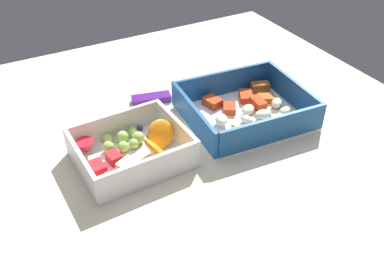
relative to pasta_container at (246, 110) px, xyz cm
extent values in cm
cube|color=beige|center=(-9.86, 0.75, -2.57)|extent=(80.00, 80.00, 2.00)
cube|color=white|center=(-0.26, -0.18, -1.27)|extent=(20.84, 18.17, 0.60)
cube|color=#19518C|center=(-9.72, 0.56, 1.35)|extent=(1.91, 16.68, 4.65)
cube|color=#19518C|center=(9.20, -0.93, 1.35)|extent=(1.91, 16.68, 4.65)
cube|color=#19518C|center=(0.37, 7.84, 1.35)|extent=(18.38, 2.04, 4.65)
cube|color=#19518C|center=(-0.89, -8.20, 1.35)|extent=(18.38, 2.04, 4.65)
ellipsoid|color=beige|center=(0.47, -0.03, 0.02)|extent=(3.46, 3.31, 1.42)
ellipsoid|color=beige|center=(-5.56, -4.54, 0.07)|extent=(3.36, 2.67, 1.49)
ellipsoid|color=beige|center=(1.87, -2.49, 0.05)|extent=(3.19, 2.46, 1.46)
ellipsoid|color=beige|center=(6.05, -3.26, -0.10)|extent=(2.81, 2.22, 1.25)
ellipsoid|color=beige|center=(6.18, -0.59, -0.04)|extent=(3.24, 3.09, 1.33)
ellipsoid|color=beige|center=(-3.39, -5.71, -0.25)|extent=(2.32, 1.82, 1.04)
ellipsoid|color=beige|center=(-1.15, -2.10, -0.19)|extent=(2.25, 2.64, 1.12)
ellipsoid|color=beige|center=(-5.15, -0.46, 0.07)|extent=(3.18, 3.60, 1.50)
cube|color=red|center=(-1.79, 2.27, -0.38)|extent=(3.29, 3.51, 1.19)
cube|color=red|center=(2.92, 4.12, -0.34)|extent=(3.59, 4.11, 1.26)
cube|color=red|center=(3.11, 0.45, -0.09)|extent=(2.09, 3.46, 1.77)
cube|color=red|center=(-3.42, 5.28, -0.25)|extent=(3.04, 3.54, 1.46)
cube|color=brown|center=(6.87, 5.38, -0.13)|extent=(3.80, 2.95, 1.70)
cube|color=#AD5B1E|center=(5.85, 1.99, -0.44)|extent=(3.56, 3.23, 1.07)
cube|color=#387A33|center=(-3.65, -1.72, -0.87)|extent=(0.60, 0.40, 0.20)
cube|color=#387A33|center=(-6.78, -4.71, -0.87)|extent=(0.60, 0.40, 0.20)
cube|color=#387A33|center=(-4.65, -5.98, -0.87)|extent=(0.60, 0.40, 0.20)
cube|color=#387A33|center=(-3.55, -4.21, -0.87)|extent=(0.60, 0.40, 0.20)
cube|color=#387A33|center=(-1.33, -3.61, -0.87)|extent=(0.60, 0.40, 0.20)
cube|color=#387A33|center=(3.33, -2.39, -0.87)|extent=(0.60, 0.40, 0.20)
cube|color=white|center=(-21.28, -1.13, -1.27)|extent=(16.45, 13.85, 0.60)
cube|color=white|center=(-28.95, -1.42, 1.10)|extent=(1.11, 13.26, 4.16)
cube|color=white|center=(-13.61, -0.83, 1.10)|extent=(1.11, 13.26, 4.16)
cube|color=white|center=(-21.53, 5.19, 1.10)|extent=(14.76, 1.16, 4.16)
cube|color=white|center=(-21.04, -7.44, 1.10)|extent=(14.76, 1.16, 4.16)
ellipsoid|color=orange|center=(-16.27, -0.82, 1.40)|extent=(4.73, 3.76, 4.54)
ellipsoid|color=orange|center=(-18.71, -4.49, 1.56)|extent=(4.28, 5.26, 4.87)
cube|color=red|center=(-26.98, -2.09, -0.16)|extent=(2.23, 2.86, 1.63)
cube|color=red|center=(-25.58, -5.59, -0.14)|extent=(2.19, 2.85, 1.66)
cube|color=#F4EACC|center=(-23.20, -3.87, -0.22)|extent=(2.81, 3.09, 1.51)
cube|color=red|center=(-23.98, -0.89, -0.25)|extent=(2.14, 2.65, 1.45)
sphere|color=#9ECC60|center=(-20.21, 0.42, -0.18)|extent=(1.59, 1.59, 1.59)
sphere|color=#9ECC60|center=(-21.92, 1.01, -0.11)|extent=(1.72, 1.72, 1.72)
sphere|color=#9ECC60|center=(-21.14, 3.06, -0.02)|extent=(1.92, 1.92, 1.92)
sphere|color=#9ECC60|center=(-19.08, 1.60, 0.02)|extent=(2.00, 2.00, 2.00)
sphere|color=#9ECC60|center=(-23.24, 3.82, -0.13)|extent=(1.69, 1.69, 1.69)
sphere|color=#9ECC60|center=(-19.16, 3.73, -0.20)|extent=(1.55, 1.55, 1.55)
sphere|color=#9ECC60|center=(-23.95, 1.73, -0.07)|extent=(1.82, 1.82, 1.82)
cone|color=red|center=(-27.05, 3.02, 0.15)|extent=(2.80, 2.80, 2.24)
sphere|color=navy|center=(-17.61, 4.40, -0.50)|extent=(0.95, 0.95, 0.95)
sphere|color=navy|center=(-17.18, 1.65, -0.46)|extent=(1.03, 1.03, 1.03)
sphere|color=navy|center=(-15.84, 1.91, -0.52)|extent=(0.90, 0.90, 0.90)
sphere|color=navy|center=(-14.65, 1.87, -0.47)|extent=(1.01, 1.01, 1.01)
cube|color=#51197A|center=(-11.96, 12.59, -0.97)|extent=(7.37, 3.98, 1.20)
camera|label=1|loc=(-37.39, -49.36, 40.57)|focal=40.41mm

